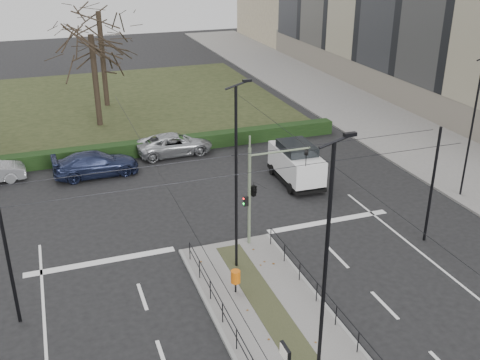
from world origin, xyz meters
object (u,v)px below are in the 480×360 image
at_px(litter_bin, 236,277).
at_px(white_van, 296,162).
at_px(bare_tree_near, 91,41).
at_px(streetlamp_sidewalk, 472,127).
at_px(parked_car_third, 96,164).
at_px(info_panel, 285,359).
at_px(parked_car_fourth, 175,144).
at_px(streetlamp_median_near, 326,267).
at_px(streetlamp_median_far, 237,178).
at_px(bare_tree_center, 99,19).
at_px(traffic_light, 255,188).

relative_size(litter_bin, white_van, 0.22).
relative_size(white_van, bare_tree_near, 0.51).
relative_size(streetlamp_sidewalk, parked_car_third, 1.54).
xyz_separation_m(info_panel, parked_car_fourth, (2.12, 23.62, -1.27)).
relative_size(streetlamp_median_near, bare_tree_near, 0.94).
bearing_deg(parked_car_fourth, streetlamp_median_near, 176.17).
bearing_deg(white_van, info_panel, -116.13).
relative_size(litter_bin, streetlamp_median_far, 0.12).
distance_m(streetlamp_median_near, parked_car_fourth, 23.32).
relative_size(info_panel, white_van, 0.49).
bearing_deg(streetlamp_median_near, bare_tree_near, 96.68).
xyz_separation_m(white_van, bare_tree_center, (-8.83, 20.83, 6.31)).
bearing_deg(traffic_light, white_van, 50.70).
distance_m(streetlamp_median_near, bare_tree_near, 31.40).
height_order(parked_car_third, bare_tree_center, bare_tree_center).
relative_size(parked_car_fourth, bare_tree_near, 0.56).
distance_m(streetlamp_median_far, parked_car_third, 14.61).
bearing_deg(bare_tree_center, traffic_light, -82.30).
distance_m(traffic_light, litter_bin, 4.87).
bearing_deg(bare_tree_near, parked_car_fourth, -62.84).
height_order(traffic_light, parked_car_third, traffic_light).
bearing_deg(streetlamp_sidewalk, info_panel, -145.46).
height_order(white_van, bare_tree_near, bare_tree_near).
bearing_deg(streetlamp_median_far, streetlamp_median_near, -88.18).
height_order(parked_car_third, bare_tree_near, bare_tree_near).
bearing_deg(bare_tree_center, parked_car_fourth, -78.02).
height_order(streetlamp_median_near, streetlamp_median_far, streetlamp_median_near).
xyz_separation_m(info_panel, streetlamp_median_far, (1.34, 8.35, 2.55)).
height_order(info_panel, bare_tree_center, bare_tree_center).
height_order(info_panel, white_van, same).
xyz_separation_m(info_panel, streetlamp_sidewalk, (16.28, 11.21, 2.31)).
relative_size(info_panel, parked_car_fourth, 0.45).
distance_m(parked_car_fourth, bare_tree_center, 15.54).
distance_m(traffic_light, bare_tree_center, 27.75).
height_order(streetlamp_sidewalk, bare_tree_center, bare_tree_center).
distance_m(traffic_light, parked_car_third, 13.35).
bearing_deg(parked_car_third, streetlamp_sidewalk, -119.93).
xyz_separation_m(litter_bin, bare_tree_center, (-1.38, 30.83, 6.72)).
distance_m(litter_bin, white_van, 12.48).
height_order(traffic_light, streetlamp_sidewalk, streetlamp_sidewalk).
xyz_separation_m(litter_bin, parked_car_fourth, (1.51, 17.20, -0.16)).
bearing_deg(parked_car_fourth, streetlamp_median_far, 174.58).
xyz_separation_m(litter_bin, bare_tree_near, (-2.67, 25.35, 5.80)).
bearing_deg(streetlamp_median_far, bare_tree_near, 98.27).
bearing_deg(litter_bin, bare_tree_center, 92.56).
bearing_deg(parked_car_third, info_panel, -173.01).
distance_m(streetlamp_sidewalk, parked_car_fourth, 19.17).
relative_size(white_van, bare_tree_center, 0.45).
bearing_deg(streetlamp_median_far, parked_car_fourth, 87.09).
distance_m(litter_bin, parked_car_third, 15.75).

